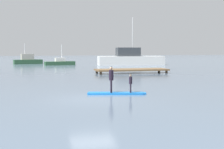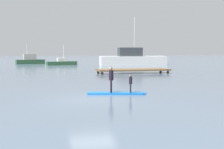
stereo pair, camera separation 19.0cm
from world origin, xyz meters
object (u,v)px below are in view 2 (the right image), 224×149
trawler_grey_distant (62,62)px  fishing_boat_white_large (132,59)px  motor_boat_small_navy (30,60)px  paddleboard_near (116,93)px  paddler_child_solo (131,82)px  paddler_adult (111,78)px

trawler_grey_distant → fishing_boat_white_large: bearing=-11.7°
fishing_boat_white_large → motor_boat_small_navy: fishing_boat_white_large is taller
motor_boat_small_navy → trawler_grey_distant: size_ratio=1.00×
motor_boat_small_navy → paddleboard_near: bearing=-82.1°
fishing_boat_white_large → trawler_grey_distant: bearing=168.3°
paddler_child_solo → motor_boat_small_navy: 42.75m
paddler_adult → paddler_child_solo: 1.24m
trawler_grey_distant → paddler_adult: bearing=-89.9°
motor_boat_small_navy → fishing_boat_white_large: bearing=-24.7°
paddleboard_near → trawler_grey_distant: 36.42m
fishing_boat_white_large → motor_boat_small_navy: size_ratio=2.17×
fishing_boat_white_large → paddler_adult: bearing=-109.6°
trawler_grey_distant → paddler_child_solo: bearing=-88.1°
paddleboard_near → motor_boat_small_navy: bearing=97.9°
paddler_adult → fishing_boat_white_large: 35.91m
paddler_adult → paddler_child_solo: paddler_adult is taller
motor_boat_small_navy → paddler_child_solo: bearing=-81.0°
paddler_child_solo → fishing_boat_white_large: fishing_boat_white_large is taller
paddler_adult → fishing_boat_white_large: bearing=70.4°
paddleboard_near → trawler_grey_distant: trawler_grey_distant is taller
motor_boat_small_navy → trawler_grey_distant: (5.49, -5.58, -0.27)m
paddler_adult → trawler_grey_distant: (-0.05, 36.34, -0.56)m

